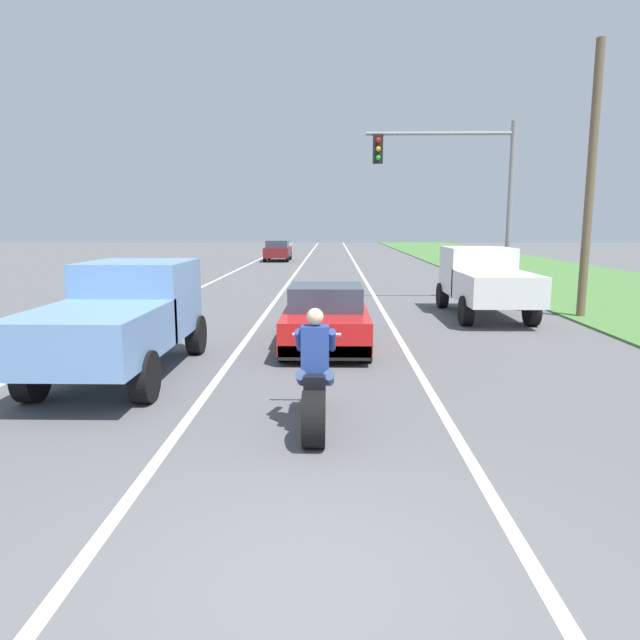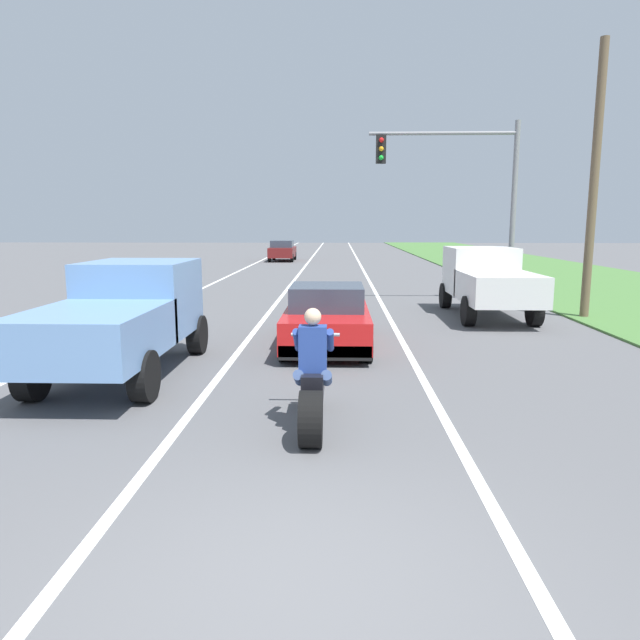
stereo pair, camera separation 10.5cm
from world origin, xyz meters
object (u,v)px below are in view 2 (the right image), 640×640
at_px(motorcycle_with_rider, 313,386).
at_px(sports_car_red, 327,318).
at_px(distant_car_far_ahead, 282,250).
at_px(pickup_truck_left_lane_light_blue, 124,314).
at_px(pickup_truck_right_shoulder_white, 487,279).
at_px(traffic_light_mast_near, 468,183).

relative_size(motorcycle_with_rider, sports_car_red, 0.51).
height_order(sports_car_red, distant_car_far_ahead, distant_car_far_ahead).
distance_m(pickup_truck_left_lane_light_blue, distant_car_far_ahead, 32.33).
height_order(pickup_truck_right_shoulder_white, traffic_light_mast_near, traffic_light_mast_near).
bearing_deg(motorcycle_with_rider, distant_car_far_ahead, 96.10).
height_order(motorcycle_with_rider, distant_car_far_ahead, motorcycle_with_rider).
bearing_deg(pickup_truck_right_shoulder_white, distant_car_far_ahead, 108.27).
bearing_deg(pickup_truck_left_lane_light_blue, traffic_light_mast_near, 49.97).
bearing_deg(sports_car_red, motorcycle_with_rider, -90.91).
distance_m(motorcycle_with_rider, distant_car_far_ahead, 35.26).
bearing_deg(distant_car_far_ahead, motorcycle_with_rider, -83.90).
xyz_separation_m(motorcycle_with_rider, pickup_truck_left_lane_light_blue, (-3.48, 2.73, 0.51)).
distance_m(sports_car_red, pickup_truck_left_lane_light_blue, 4.44).
bearing_deg(traffic_light_mast_near, motorcycle_with_rider, -110.43).
bearing_deg(sports_car_red, pickup_truck_left_lane_light_blue, -143.94).
bearing_deg(pickup_truck_left_lane_light_blue, motorcycle_with_rider, -38.10).
bearing_deg(pickup_truck_right_shoulder_white, motorcycle_with_rider, -115.96).
bearing_deg(traffic_light_mast_near, sports_car_red, -122.74).
xyz_separation_m(pickup_truck_left_lane_light_blue, traffic_light_mast_near, (8.09, 9.63, 2.91)).
bearing_deg(distant_car_far_ahead, traffic_light_mast_near, -69.79).
xyz_separation_m(sports_car_red, pickup_truck_left_lane_light_blue, (-3.57, -2.60, 0.48)).
relative_size(pickup_truck_right_shoulder_white, distant_car_far_ahead, 1.20).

